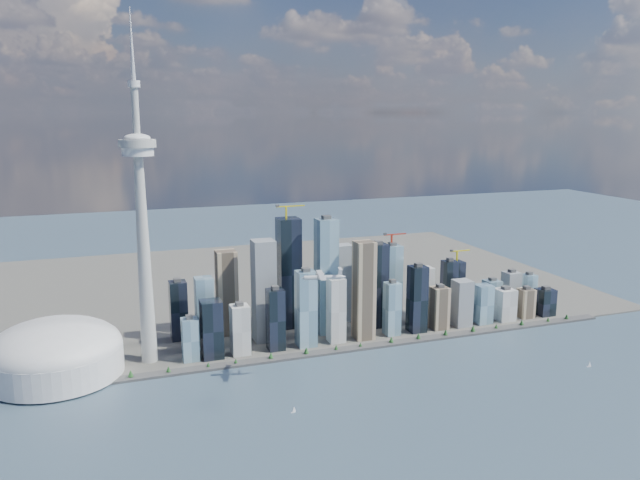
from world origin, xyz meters
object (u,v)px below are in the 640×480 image
object	(u,v)px
dome_stadium	(55,352)
sailboat_west	(294,410)
airplane	(323,277)
sailboat_east	(589,365)
needle_tower	(142,220)

from	to	relation	value
dome_stadium	sailboat_west	size ratio (longest dim) A/B	20.22
sailboat_west	airplane	bearing A→B (deg)	37.80
airplane	sailboat_east	distance (m)	463.79
dome_stadium	airplane	bearing A→B (deg)	-23.75
dome_stadium	sailboat_east	xyz separation A→B (m)	(805.02, -245.45, -36.13)
airplane	sailboat_east	size ratio (longest dim) A/B	6.32
needle_tower	sailboat_east	size ratio (longest dim) A/B	53.48
needle_tower	airplane	size ratio (longest dim) A/B	8.46
dome_stadium	sailboat_west	bearing A→B (deg)	-37.17
airplane	sailboat_east	xyz separation A→B (m)	(426.40, -78.85, -164.53)
dome_stadium	sailboat_east	bearing A→B (deg)	-16.96
needle_tower	airplane	xyz separation A→B (m)	(238.62, -176.60, -68.01)
dome_stadium	sailboat_west	world-z (taller)	dome_stadium
needle_tower	sailboat_east	bearing A→B (deg)	-21.01
sailboat_west	sailboat_east	distance (m)	494.23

